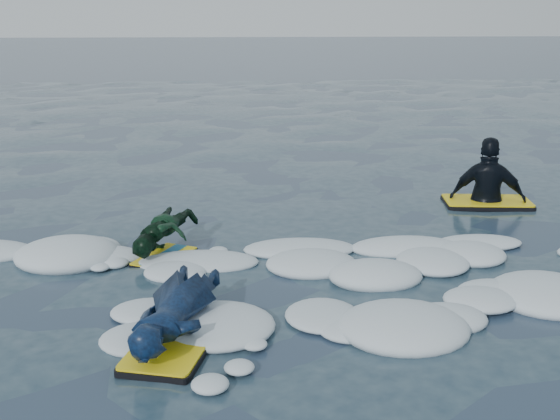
# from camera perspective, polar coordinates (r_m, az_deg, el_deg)

# --- Properties ---
(ground) EXTENTS (120.00, 120.00, 0.00)m
(ground) POSITION_cam_1_polar(r_m,az_deg,el_deg) (6.75, -8.04, -8.38)
(ground) COLOR #172538
(ground) RESTS_ON ground
(foam_band) EXTENTS (12.00, 3.10, 0.30)m
(foam_band) POSITION_cam_1_polar(r_m,az_deg,el_deg) (7.70, -7.46, -5.17)
(foam_band) COLOR silver
(foam_band) RESTS_ON ground
(prone_woman_unit) EXTENTS (0.97, 1.79, 0.44)m
(prone_woman_unit) POSITION_cam_1_polar(r_m,az_deg,el_deg) (6.22, -8.51, -8.35)
(prone_woman_unit) COLOR black
(prone_woman_unit) RESTS_ON ground
(prone_child_unit) EXTENTS (0.95, 1.33, 0.47)m
(prone_child_unit) POSITION_cam_1_polar(r_m,az_deg,el_deg) (8.23, -9.32, -2.05)
(prone_child_unit) COLOR black
(prone_child_unit) RESTS_ON ground
(waiting_rider_unit) EXTENTS (1.30, 0.80, 1.86)m
(waiting_rider_unit) POSITION_cam_1_polar(r_m,az_deg,el_deg) (10.59, 16.49, 0.72)
(waiting_rider_unit) COLOR black
(waiting_rider_unit) RESTS_ON ground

